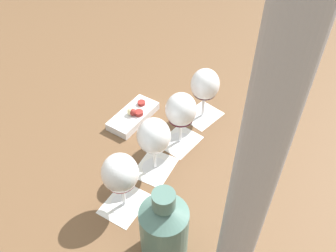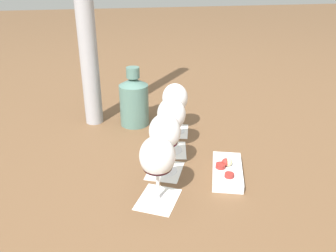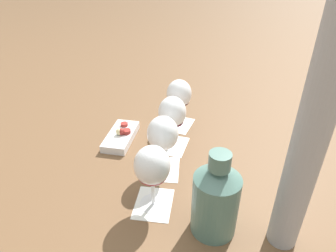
{
  "view_description": "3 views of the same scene",
  "coord_description": "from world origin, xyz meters",
  "px_view_note": "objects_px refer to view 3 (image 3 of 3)",
  "views": [
    {
      "loc": [
        -0.66,
        -0.19,
        0.76
      ],
      "look_at": [
        0.0,
        -0.0,
        0.11
      ],
      "focal_mm": 38.0,
      "sensor_mm": 36.0,
      "label": 1
    },
    {
      "loc": [
        0.92,
        -0.17,
        0.54
      ],
      "look_at": [
        0.0,
        -0.0,
        0.11
      ],
      "focal_mm": 38.0,
      "sensor_mm": 36.0,
      "label": 2
    },
    {
      "loc": [
        -0.74,
        0.09,
        0.57
      ],
      "look_at": [
        0.0,
        -0.0,
        0.11
      ],
      "focal_mm": 32.0,
      "sensor_mm": 36.0,
      "label": 3
    }
  ],
  "objects_px": {
    "wine_glass_1": "(163,136)",
    "ceramic_vase": "(216,199)",
    "wine_glass_0": "(152,168)",
    "wine_glass_2": "(172,114)",
    "wine_glass_3": "(179,96)",
    "snack_dish": "(121,136)"
  },
  "relations": [
    {
      "from": "ceramic_vase",
      "to": "snack_dish",
      "type": "xyz_separation_m",
      "value": [
        0.4,
        0.22,
        -0.08
      ]
    },
    {
      "from": "wine_glass_0",
      "to": "ceramic_vase",
      "type": "relative_size",
      "value": 0.81
    },
    {
      "from": "wine_glass_2",
      "to": "ceramic_vase",
      "type": "bearing_deg",
      "value": -171.55
    },
    {
      "from": "wine_glass_0",
      "to": "ceramic_vase",
      "type": "height_order",
      "value": "ceramic_vase"
    },
    {
      "from": "wine_glass_1",
      "to": "wine_glass_3",
      "type": "bearing_deg",
      "value": -18.45
    },
    {
      "from": "wine_glass_1",
      "to": "wine_glass_2",
      "type": "relative_size",
      "value": 1.0
    },
    {
      "from": "wine_glass_2",
      "to": "ceramic_vase",
      "type": "height_order",
      "value": "ceramic_vase"
    },
    {
      "from": "wine_glass_3",
      "to": "snack_dish",
      "type": "bearing_deg",
      "value": 109.89
    },
    {
      "from": "wine_glass_1",
      "to": "ceramic_vase",
      "type": "xyz_separation_m",
      "value": [
        -0.23,
        -0.09,
        -0.02
      ]
    },
    {
      "from": "wine_glass_0",
      "to": "wine_glass_2",
      "type": "bearing_deg",
      "value": -17.65
    },
    {
      "from": "wine_glass_0",
      "to": "wine_glass_2",
      "type": "height_order",
      "value": "same"
    },
    {
      "from": "wine_glass_3",
      "to": "ceramic_vase",
      "type": "distance_m",
      "value": 0.47
    },
    {
      "from": "wine_glass_1",
      "to": "snack_dish",
      "type": "xyz_separation_m",
      "value": [
        0.17,
        0.12,
        -0.1
      ]
    },
    {
      "from": "wine_glass_1",
      "to": "wine_glass_0",
      "type": "bearing_deg",
      "value": 163.97
    },
    {
      "from": "wine_glass_1",
      "to": "snack_dish",
      "type": "bearing_deg",
      "value": 35.84
    },
    {
      "from": "wine_glass_0",
      "to": "wine_glass_3",
      "type": "bearing_deg",
      "value": -17.6
    },
    {
      "from": "wine_glass_2",
      "to": "ceramic_vase",
      "type": "xyz_separation_m",
      "value": [
        -0.34,
        -0.05,
        -0.02
      ]
    },
    {
      "from": "wine_glass_2",
      "to": "wine_glass_3",
      "type": "height_order",
      "value": "same"
    },
    {
      "from": "wine_glass_1",
      "to": "ceramic_vase",
      "type": "relative_size",
      "value": 0.81
    },
    {
      "from": "ceramic_vase",
      "to": "wine_glass_3",
      "type": "bearing_deg",
      "value": 1.21
    },
    {
      "from": "wine_glass_2",
      "to": "wine_glass_0",
      "type": "bearing_deg",
      "value": 162.35
    },
    {
      "from": "wine_glass_1",
      "to": "ceramic_vase",
      "type": "height_order",
      "value": "ceramic_vase"
    }
  ]
}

